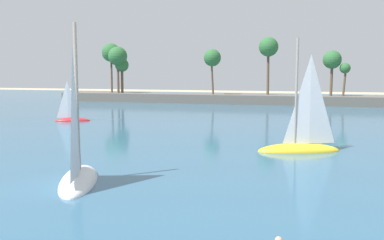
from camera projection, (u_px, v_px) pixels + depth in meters
name	position (u px, v px, depth m)	size (l,w,h in m)	color
sea	(253.00, 111.00, 66.26)	(220.00, 108.72, 0.06)	#33607F
palm_headland	(264.00, 85.00, 79.54)	(83.38, 6.10, 13.03)	#605B54
sailboat_mid_bay	(301.00, 141.00, 32.76)	(6.83, 3.93, 9.49)	yellow
sailboat_toward_headland	(72.00, 117.00, 52.58)	(4.56, 2.91, 6.36)	red
sailboat_far_left	(78.00, 168.00, 23.45)	(4.38, 6.92, 9.65)	white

